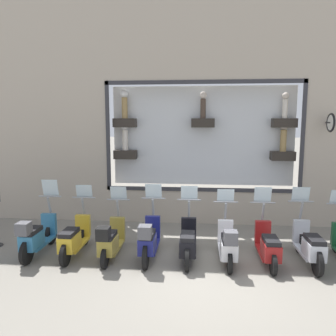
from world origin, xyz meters
TOP-DOWN VIEW (x-y plane):
  - ground_plane at (0.00, 0.00)m, footprint 120.00×120.00m
  - building_facade at (3.60, -0.00)m, footprint 1.19×36.00m
  - scooter_silver_1 at (0.60, -2.38)m, footprint 1.81×0.61m
  - scooter_red_2 at (0.59, -1.47)m, footprint 1.79×0.60m
  - scooter_white_3 at (0.52, -0.56)m, footprint 1.79×0.60m
  - scooter_black_4 at (0.59, 0.35)m, footprint 1.80×0.60m
  - scooter_navy_5 at (0.54, 1.27)m, footprint 1.81×0.60m
  - scooter_olive_6 at (0.52, 2.18)m, footprint 1.79×0.61m
  - scooter_yellow_7 at (0.59, 3.09)m, footprint 1.80×0.61m
  - scooter_teal_8 at (0.54, 4.00)m, footprint 1.81×0.61m

SIDE VIEW (x-z plane):
  - ground_plane at x=0.00m, z-range 0.00..0.00m
  - scooter_red_2 at x=0.59m, z-range -0.39..1.23m
  - scooter_yellow_7 at x=0.59m, z-range -0.36..1.23m
  - scooter_black_4 at x=0.59m, z-range -0.37..1.25m
  - scooter_silver_1 at x=0.60m, z-range -0.37..1.27m
  - scooter_white_3 at x=0.52m, z-range -0.32..1.23m
  - scooter_olive_6 at x=0.52m, z-range -0.33..1.24m
  - scooter_teal_8 at x=0.54m, z-range -0.37..1.35m
  - scooter_navy_5 at x=0.54m, z-range -0.34..1.32m
  - building_facade at x=3.60m, z-range 0.09..8.72m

